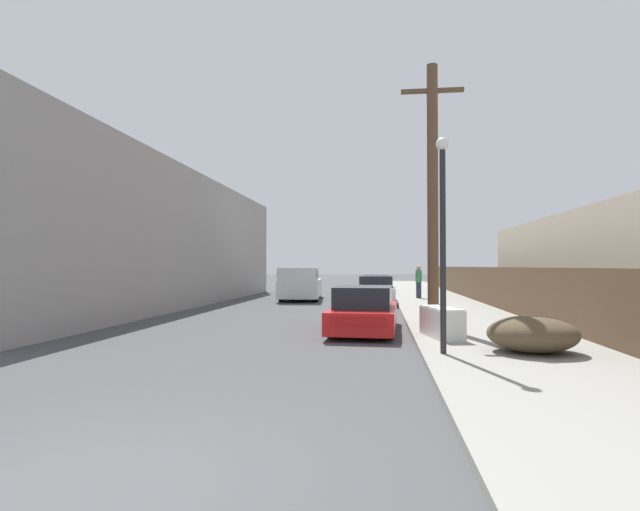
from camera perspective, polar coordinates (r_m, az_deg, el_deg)
ground_plane at (r=4.89m, az=-24.87°, el=-23.57°), size 220.00×220.00×0.00m
sidewalk_curb at (r=27.57m, az=12.95°, el=-4.94°), size 4.20×63.00×0.12m
discarded_fridge at (r=12.74m, az=13.72°, el=-7.41°), size 0.95×1.77×0.76m
parked_sports_car_red at (r=14.26m, az=5.09°, el=-6.37°), size 1.96×4.59×1.30m
car_parked_mid at (r=24.54m, az=6.46°, el=-4.05°), size 1.84×4.22×1.39m
car_parked_far at (r=34.16m, az=6.35°, el=-3.33°), size 2.07×4.59×1.28m
pickup_truck at (r=27.23m, az=-2.26°, el=-3.26°), size 2.52×5.72×1.78m
utility_pole at (r=14.91m, az=12.75°, el=7.14°), size 1.80×0.32×7.61m
street_lamp at (r=10.33m, az=13.86°, el=3.22°), size 0.26×0.26×4.34m
brush_pile at (r=11.12m, az=23.11°, el=-8.26°), size 1.79×1.67×0.73m
wooden_fence at (r=24.43m, az=18.37°, el=-3.25°), size 0.08×37.74×1.70m
building_left_block at (r=25.49m, az=-20.54°, el=1.60°), size 7.00×26.14×6.17m
building_right_house at (r=21.56m, az=32.10°, el=-1.07°), size 6.00×15.46×3.71m
pedestrian at (r=27.76m, az=11.21°, el=-2.89°), size 0.34×0.34×1.78m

